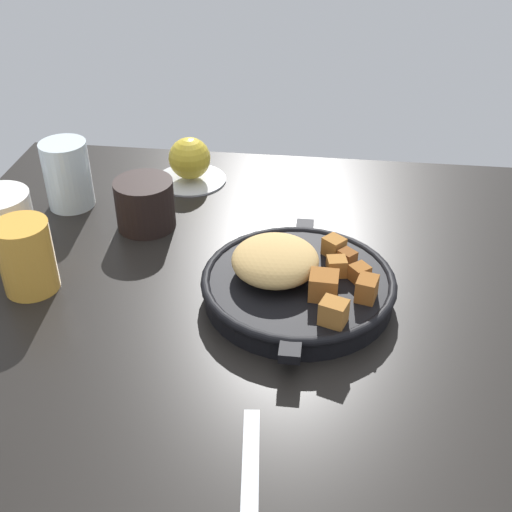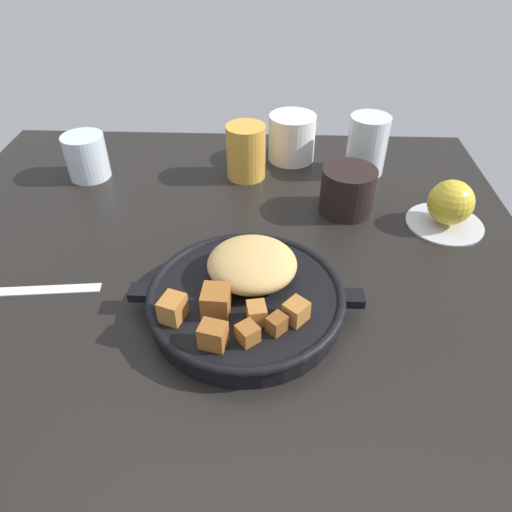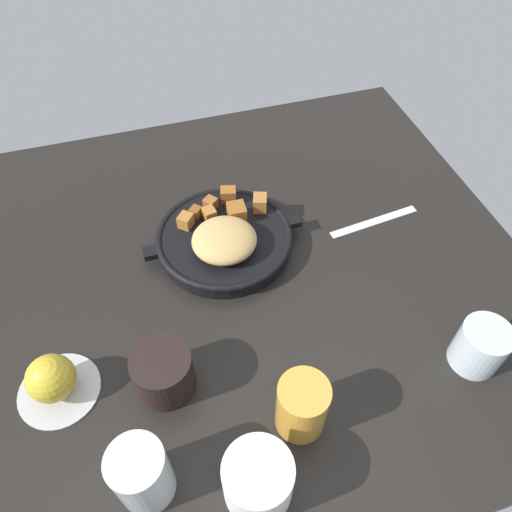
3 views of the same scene
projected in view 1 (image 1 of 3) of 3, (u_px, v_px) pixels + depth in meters
ground_plane at (245, 326)px, 80.26cm from camera, size 92.34×91.57×2.40cm
cast_iron_skillet at (296, 281)px, 81.62cm from camera, size 28.61×24.28×7.21cm
saucer_plate at (191, 179)px, 109.40cm from camera, size 11.79×11.79×0.60cm
red_apple at (190, 158)px, 107.32cm from camera, size 6.85×6.85×6.85cm
butter_knife at (250, 485)px, 59.64cm from camera, size 18.28×3.56×0.36cm
water_glass_tall at (67, 175)px, 99.81cm from camera, size 7.03×7.03×10.46cm
juice_glass_amber at (26, 257)px, 82.18cm from camera, size 6.92×6.92×9.51cm
coffee_mug_dark at (145, 204)px, 95.46cm from camera, size 8.58×8.58×7.34cm
ceramic_mug_white at (3, 223)px, 89.90cm from camera, size 8.64×8.64×8.59cm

